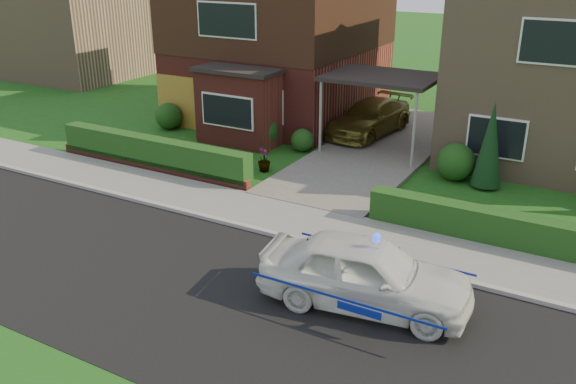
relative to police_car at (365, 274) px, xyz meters
The scene contains 22 objects.
ground 3.80m from the police_car, 161.21° to the right, with size 120.00×120.00×0.00m, color #195216.
road 3.80m from the police_car, 161.21° to the right, with size 60.00×6.00×0.02m, color black.
kerb 4.04m from the police_car, 152.31° to the left, with size 60.00×0.16×0.12m, color #9E9993.
sidewalk 4.62m from the police_car, 140.56° to the left, with size 60.00×2.00×0.10m, color slate.
driveway 10.44m from the police_car, 109.79° to the left, with size 3.80×12.00×0.12m, color #666059.
house_left 16.04m from the police_car, 126.24° to the left, with size 7.50×9.53×7.25m.
carport_link 10.55m from the police_car, 109.87° to the left, with size 3.80×3.00×2.77m.
garage_door 14.68m from the police_car, 143.35° to the left, with size 2.20×0.10×2.10m, color olive.
dwarf_wall 10.20m from the police_car, 156.27° to the left, with size 7.70×0.25×0.36m, color maroon.
hedge_left 10.28m from the police_car, 155.50° to the left, with size 7.50×0.55×0.90m, color #113713.
hedge_right 4.79m from the police_car, 61.28° to the left, with size 7.50×0.55×0.80m, color #113713.
shrub_left_far 14.61m from the police_car, 145.39° to the left, with size 1.08×1.08×1.08m, color #113713.
shrub_left_mid 11.06m from the police_car, 132.90° to the left, with size 1.32×1.32×1.32m, color #113713.
shrub_left_near 10.29m from the police_car, 125.20° to the left, with size 0.84×0.84×0.84m, color #113713.
shrub_right_near 8.21m from the police_car, 92.28° to the left, with size 1.20×1.20×1.20m, color #113713.
conifer_a 8.05m from the police_car, 85.18° to the left, with size 0.90×0.90×2.60m, color black.
neighbour_left 27.86m from the police_car, 147.83° to the left, with size 6.50×7.00×5.20m, color #96785C.
police_car is the anchor object (origin of this frame).
driveway_car 12.17m from the police_car, 111.82° to the left, with size 1.80×4.42×1.28m, color olive.
potted_plant_a 8.50m from the police_car, 145.58° to the left, with size 0.42×0.28×0.79m, color gray.
potted_plant_b 9.25m from the police_car, 145.83° to the left, with size 0.40×0.32×0.72m, color gray.
potted_plant_c 8.44m from the police_car, 135.60° to the left, with size 0.43×0.43×0.78m, color gray.
Camera 1 is at (7.48, -9.04, 6.94)m, focal length 38.00 mm.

